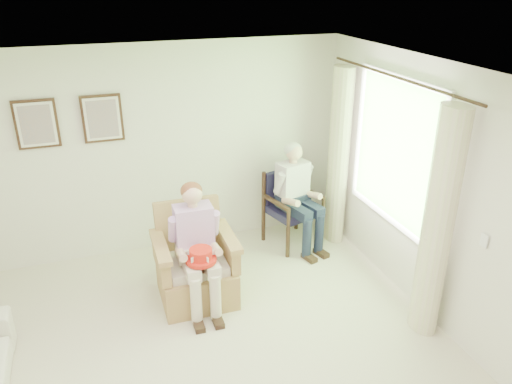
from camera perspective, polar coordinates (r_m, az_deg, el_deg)
back_wall at (r=6.22m, az=-12.50°, el=4.40°), size 5.00×0.04×2.60m
right_wall at (r=4.84m, az=23.44°, el=-2.93°), size 0.04×5.50×2.60m
ceiling at (r=3.24m, az=-7.93°, el=10.74°), size 5.00×5.50×0.02m
window at (r=5.57m, az=15.63°, el=4.84°), size 0.13×2.50×1.63m
curtain_left at (r=4.94m, az=20.03°, el=-3.74°), size 0.34×0.34×2.30m
curtain_right at (r=6.42m, az=9.39°, el=3.86°), size 0.34×0.34×2.30m
framed_print_left at (r=6.04m, az=-23.79°, el=7.10°), size 0.45×0.05×0.55m
framed_print_right at (r=6.01m, az=-17.14°, el=8.03°), size 0.45×0.05×0.55m
wicker_armchair at (r=5.56m, az=-6.94°, el=-8.84°), size 0.82×0.81×1.05m
wood_armchair at (r=6.56m, az=3.97°, el=-1.38°), size 0.62×0.58×0.95m
person_wicker at (r=5.20m, az=-6.86°, el=-5.37°), size 0.40×0.63×1.35m
person_dark at (r=6.31m, az=4.60°, el=0.27°), size 0.40×0.63×1.36m
red_hat at (r=5.07m, az=-6.32°, el=-7.33°), size 0.31×0.31×0.14m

